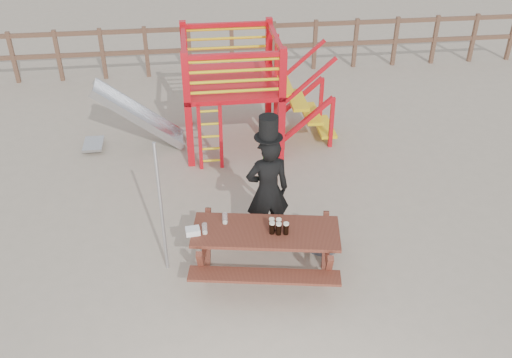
# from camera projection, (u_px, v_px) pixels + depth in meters

# --- Properties ---
(ground) EXTENTS (60.00, 60.00, 0.00)m
(ground) POSITION_uv_depth(u_px,v_px,m) (241.00, 266.00, 7.91)
(ground) COLOR tan
(ground) RESTS_ON ground
(back_fence) EXTENTS (15.09, 0.09, 1.20)m
(back_fence) POSITION_uv_depth(u_px,v_px,m) (211.00, 44.00, 13.35)
(back_fence) COLOR brown
(back_fence) RESTS_ON ground
(playground_fort) EXTENTS (4.71, 1.84, 2.10)m
(playground_fort) POSITION_uv_depth(u_px,v_px,m) (227.00, 89.00, 10.33)
(playground_fort) COLOR red
(playground_fort) RESTS_ON ground
(picnic_table) EXTENTS (2.11, 1.62, 0.74)m
(picnic_table) POSITION_uv_depth(u_px,v_px,m) (266.00, 247.00, 7.53)
(picnic_table) COLOR brown
(picnic_table) RESTS_ON ground
(man_with_hat) EXTENTS (0.66, 0.48, 2.01)m
(man_with_hat) POSITION_uv_depth(u_px,v_px,m) (268.00, 188.00, 7.92)
(man_with_hat) COLOR black
(man_with_hat) RESTS_ON ground
(metal_pole) EXTENTS (0.04, 0.04, 1.97)m
(metal_pole) POSITION_uv_depth(u_px,v_px,m) (161.00, 209.00, 7.35)
(metal_pole) COLOR #B2B2B7
(metal_pole) RESTS_ON ground
(parasol_base) EXTENTS (0.50, 0.50, 0.21)m
(parasol_base) POSITION_uv_depth(u_px,v_px,m) (322.00, 242.00, 8.25)
(parasol_base) COLOR #343539
(parasol_base) RESTS_ON ground
(paper_bag) EXTENTS (0.19, 0.16, 0.08)m
(paper_bag) POSITION_uv_depth(u_px,v_px,m) (193.00, 231.00, 7.31)
(paper_bag) COLOR white
(paper_bag) RESTS_ON picnic_table
(stout_pints) EXTENTS (0.25, 0.19, 0.17)m
(stout_pints) POSITION_uv_depth(u_px,v_px,m) (277.00, 227.00, 7.31)
(stout_pints) COLOR black
(stout_pints) RESTS_ON picnic_table
(empty_glasses) EXTENTS (0.34, 0.25, 0.15)m
(empty_glasses) POSITION_uv_depth(u_px,v_px,m) (215.00, 224.00, 7.39)
(empty_glasses) COLOR silver
(empty_glasses) RESTS_ON picnic_table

